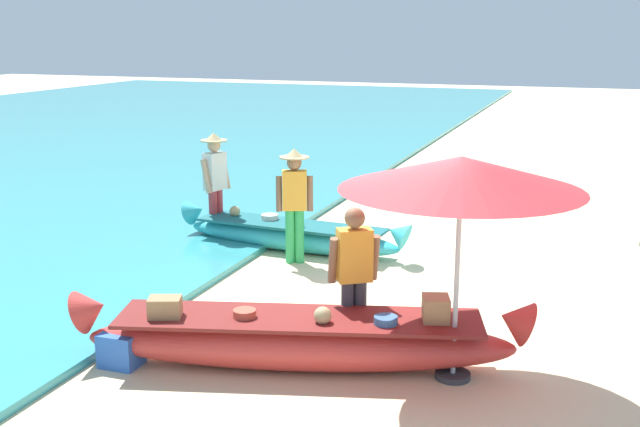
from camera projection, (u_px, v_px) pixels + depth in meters
ground_plane at (382, 323)px, 9.43m from camera, size 80.00×80.00×0.00m
boat_red_foreground at (299, 339)px, 8.16m from camera, size 4.75×1.95×0.85m
boat_cyan_midground at (291, 235)px, 12.50m from camera, size 3.99×0.98×0.71m
person_vendor_hatted at (295, 198)px, 11.65m from camera, size 0.58×0.44×1.74m
person_tourist_customer at (354, 272)px, 8.39m from camera, size 0.57×0.46×1.62m
person_vendor_assistant at (215, 178)px, 13.03m from camera, size 0.44×0.58×1.78m
patio_umbrella_large at (461, 174)px, 7.48m from camera, size 2.37×2.37×2.28m
cooler_box at (121, 349)px, 8.23m from camera, size 0.40×0.33×0.36m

